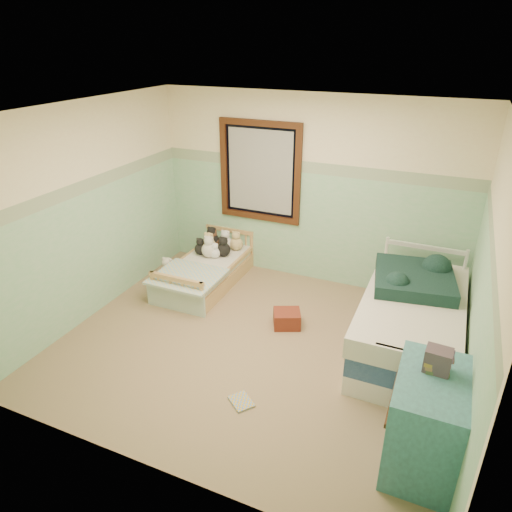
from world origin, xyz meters
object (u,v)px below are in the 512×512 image
at_px(twin_bed_frame, 407,342).
at_px(dresser, 426,422).
at_px(toddler_bed_frame, 207,277).
at_px(plush_floor_tan, 177,279).
at_px(floor_book, 241,402).
at_px(red_pillow, 287,319).
at_px(plush_floor_cream, 168,273).

relative_size(twin_bed_frame, dresser, 2.31).
relative_size(toddler_bed_frame, plush_floor_tan, 6.83).
xyz_separation_m(twin_bed_frame, dresser, (0.28, -1.46, 0.31)).
relative_size(toddler_bed_frame, floor_book, 6.59).
bearing_deg(dresser, toddler_bed_frame, 147.37).
bearing_deg(red_pillow, twin_bed_frame, 3.00).
relative_size(plush_floor_tan, twin_bed_frame, 0.12).
bearing_deg(floor_book, twin_bed_frame, 85.68).
xyz_separation_m(toddler_bed_frame, dresser, (3.02, -1.93, 0.32)).
distance_m(plush_floor_tan, twin_bed_frame, 3.07).
relative_size(toddler_bed_frame, red_pillow, 4.98).
bearing_deg(twin_bed_frame, dresser, -79.14).
bearing_deg(floor_book, dresser, 37.29).
relative_size(red_pillow, floor_book, 1.32).
bearing_deg(plush_floor_tan, toddler_bed_frame, 36.40).
distance_m(plush_floor_tan, floor_book, 2.43).
xyz_separation_m(plush_floor_tan, red_pillow, (1.70, -0.31, -0.02)).
distance_m(plush_floor_cream, floor_book, 2.65).
bearing_deg(toddler_bed_frame, plush_floor_cream, -164.93).
bearing_deg(floor_book, plush_floor_cream, 175.80).
bearing_deg(twin_bed_frame, plush_floor_tan, 175.61).
distance_m(dresser, red_pillow, 2.17).
xyz_separation_m(plush_floor_tan, dresser, (3.34, -1.69, 0.30)).
bearing_deg(red_pillow, plush_floor_cream, 168.07).
bearing_deg(plush_floor_cream, red_pillow, -11.93).
height_order(dresser, floor_book, dresser).
bearing_deg(plush_floor_tan, twin_bed_frame, -4.39).
xyz_separation_m(toddler_bed_frame, floor_book, (1.43, -1.92, -0.09)).
height_order(dresser, red_pillow, dresser).
height_order(toddler_bed_frame, floor_book, toddler_bed_frame).
height_order(twin_bed_frame, floor_book, twin_bed_frame).
height_order(plush_floor_cream, floor_book, plush_floor_cream).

